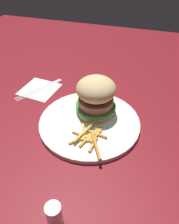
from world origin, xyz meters
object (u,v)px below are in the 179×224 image
at_px(sandwich, 96,96).
at_px(salt_shaker, 54,215).
at_px(fries_pile, 89,137).
at_px(napkin, 39,89).
at_px(plate, 90,122).
at_px(fork, 39,89).

bearing_deg(sandwich, salt_shaker, -177.30).
bearing_deg(fries_pile, napkin, 52.57).
bearing_deg(salt_shaker, fries_pile, 0.32).
bearing_deg(plate, salt_shaker, -175.89).
xyz_separation_m(sandwich, fries_pile, (-0.10, -0.01, -0.05)).
distance_m(sandwich, napkin, 0.23).
bearing_deg(fries_pile, salt_shaker, -179.68).
height_order(plate, fries_pile, fries_pile).
relative_size(sandwich, fries_pile, 1.00).
bearing_deg(napkin, sandwich, -107.77).
relative_size(plate, salt_shaker, 4.84).
bearing_deg(napkin, salt_shaker, -148.98).
bearing_deg(napkin, fork, 150.13).
height_order(fries_pile, fork, fries_pile).
relative_size(fries_pile, fork, 0.69).
height_order(plate, fork, plate).
xyz_separation_m(plate, sandwich, (0.04, -0.00, 0.06)).
distance_m(plate, sandwich, 0.07).
height_order(napkin, fork, fork).
height_order(plate, napkin, plate).
bearing_deg(sandwich, plate, 173.92).
height_order(plate, salt_shaker, salt_shaker).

